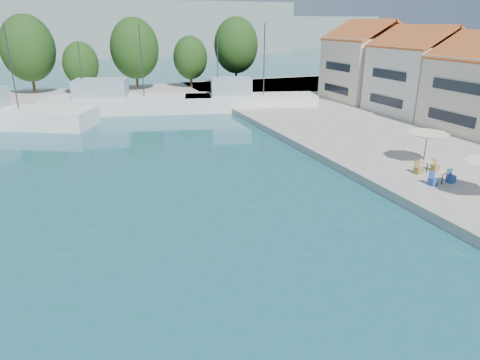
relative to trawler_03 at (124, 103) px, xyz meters
name	(u,v)px	position (x,y,z in m)	size (l,w,h in m)	color
quay_far	(96,97)	(-2.56, 10.43, -0.77)	(90.00, 16.00, 0.60)	gray
hill_east	(202,32)	(45.44, 123.43, 4.93)	(140.00, 40.00, 12.00)	gray
building_05	(420,69)	(29.44, -14.57, 4.19)	(8.40, 8.80, 9.70)	silver
building_06	(368,60)	(29.44, -5.57, 4.43)	(9.00, 8.80, 10.20)	beige
trawler_03	(124,103)	(0.00, 0.00, 0.00)	(19.83, 9.40, 10.20)	silver
trawler_04	(247,101)	(13.92, -3.98, 0.00)	(15.94, 7.83, 10.20)	white
tree_04	(28,48)	(-10.31, 14.67, 5.52)	(7.01, 7.01, 10.38)	#3F2B19
tree_05	(81,64)	(-3.93, 11.78, 3.53)	(4.68, 4.68, 6.92)	#3F2B19
tree_06	(135,48)	(3.53, 13.10, 5.32)	(6.77, 6.77, 10.02)	#3F2B19
tree_07	(190,58)	(11.57, 12.96, 3.84)	(5.05, 5.05, 7.48)	#3F2B19
tree_08	(236,45)	(19.36, 14.36, 5.41)	(6.88, 6.88, 10.18)	#3F2B19
umbrella_cream	(427,136)	(17.21, -29.11, 1.42)	(2.92, 2.92, 2.14)	black
cafe_table_02	(442,179)	(15.12, -32.88, -0.18)	(1.82, 0.70, 0.76)	black
cafe_table_03	(427,168)	(15.80, -30.90, -0.18)	(1.82, 0.70, 0.76)	black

